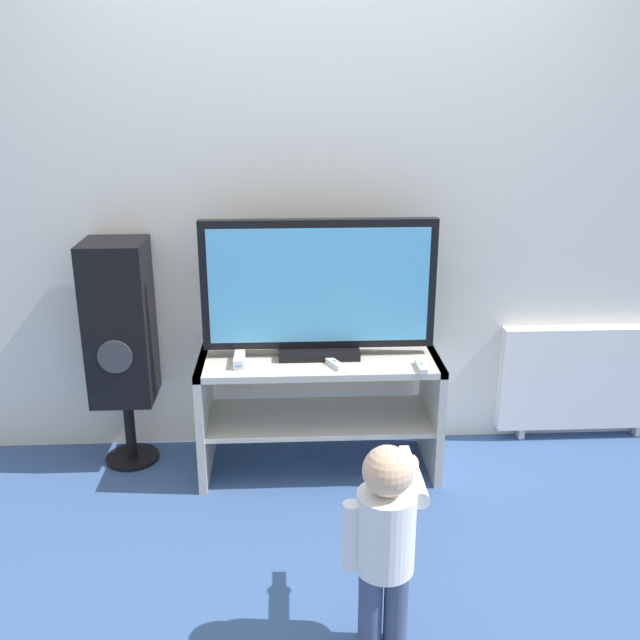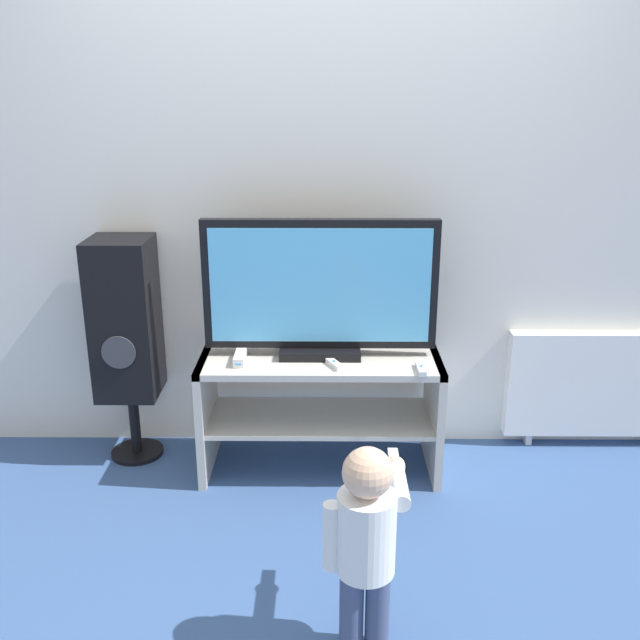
% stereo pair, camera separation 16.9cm
% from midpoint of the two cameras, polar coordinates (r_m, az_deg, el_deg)
% --- Properties ---
extents(ground_plane, '(16.00, 16.00, 0.00)m').
position_cam_midpoint_polar(ground_plane, '(3.29, -1.39, -13.58)').
color(ground_plane, '#38568C').
extents(wall_back, '(10.00, 0.06, 2.60)m').
position_cam_midpoint_polar(wall_back, '(3.34, -1.82, 10.83)').
color(wall_back, silver).
rests_on(wall_back, ground_plane).
extents(tv_stand, '(1.09, 0.45, 0.57)m').
position_cam_midpoint_polar(tv_stand, '(3.31, -1.55, -6.09)').
color(tv_stand, beige).
rests_on(tv_stand, ground_plane).
extents(television, '(1.04, 0.20, 0.62)m').
position_cam_midpoint_polar(television, '(3.15, -1.63, 2.39)').
color(television, black).
rests_on(television, tv_stand).
extents(game_console, '(0.05, 0.16, 0.04)m').
position_cam_midpoint_polar(game_console, '(3.18, -7.98, -3.13)').
color(game_console, white).
rests_on(game_console, tv_stand).
extents(remote_primary, '(0.03, 0.13, 0.03)m').
position_cam_midpoint_polar(remote_primary, '(3.11, 6.57, -3.72)').
color(remote_primary, white).
rests_on(remote_primary, tv_stand).
extents(remote_secondary, '(0.09, 0.13, 0.03)m').
position_cam_midpoint_polar(remote_secondary, '(3.12, -0.39, -3.51)').
color(remote_secondary, white).
rests_on(remote_secondary, tv_stand).
extents(child, '(0.28, 0.42, 0.72)m').
position_cam_midpoint_polar(child, '(2.31, 3.13, -16.54)').
color(child, '#3F4C72').
rests_on(child, ground_plane).
extents(speaker_tower, '(0.28, 0.30, 1.08)m').
position_cam_midpoint_polar(speaker_tower, '(3.40, -17.07, -0.51)').
color(speaker_tower, black).
rests_on(speaker_tower, ground_plane).
extents(radiator, '(0.88, 0.08, 0.60)m').
position_cam_midpoint_polar(radiator, '(3.82, 19.31, -4.41)').
color(radiator, white).
rests_on(radiator, ground_plane).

